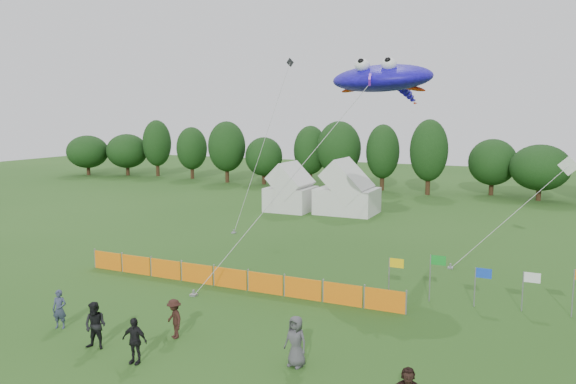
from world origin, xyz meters
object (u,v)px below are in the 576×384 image
at_px(spectator_d, 134,340).
at_px(stingray_kite, 384,79).
at_px(spectator_a, 60,309).
at_px(tent_left, 291,191).
at_px(barrier_fence, 230,278).
at_px(tent_right, 347,193).
at_px(spectator_b, 95,326).
at_px(spectator_c, 174,319).
at_px(spectator_e, 296,341).

distance_m(spectator_d, stingray_kite, 20.24).
bearing_deg(spectator_a, stingray_kite, 40.74).
relative_size(tent_left, barrier_fence, 0.22).
bearing_deg(tent_right, spectator_b, -88.39).
bearing_deg(tent_right, spectator_a, -93.65).
relative_size(tent_right, stingray_kite, 0.29).
bearing_deg(spectator_b, spectator_a, 150.61).
relative_size(spectator_a, spectator_b, 0.90).
height_order(spectator_c, spectator_e, spectator_e).
relative_size(spectator_a, stingray_kite, 0.09).
relative_size(tent_right, spectator_e, 2.85).
distance_m(spectator_a, stingray_kite, 20.80).
xyz_separation_m(tent_left, spectator_a, (3.15, -29.55, -0.96)).
distance_m(spectator_b, spectator_d, 2.17).
distance_m(spectator_a, spectator_c, 5.01).
bearing_deg(spectator_d, stingray_kite, 70.37).
xyz_separation_m(spectator_b, spectator_e, (7.40, 1.83, 0.01)).
relative_size(tent_left, spectator_d, 2.39).
height_order(spectator_a, spectator_d, spectator_d).
distance_m(tent_right, spectator_a, 30.42).
xyz_separation_m(barrier_fence, spectator_b, (-0.75, -8.51, 0.40)).
bearing_deg(spectator_a, tent_right, 66.58).
height_order(spectator_d, spectator_e, spectator_e).
bearing_deg(tent_left, spectator_c, -74.22).
height_order(tent_left, stingray_kite, stingray_kite).
height_order(barrier_fence, spectator_e, spectator_e).
bearing_deg(spectator_e, spectator_c, -171.02).
xyz_separation_m(barrier_fence, spectator_e, (6.64, -6.67, 0.41)).
distance_m(spectator_d, spectator_e, 5.70).
height_order(spectator_a, spectator_c, spectator_a).
bearing_deg(barrier_fence, tent_right, 94.10).
height_order(barrier_fence, spectator_c, spectator_c).
distance_m(tent_right, barrier_fence, 22.85).
bearing_deg(stingray_kite, spectator_d, -103.25).
bearing_deg(spectator_c, spectator_b, -103.71).
height_order(barrier_fence, spectator_d, spectator_d).
xyz_separation_m(tent_left, spectator_e, (13.36, -28.64, -0.86)).
distance_m(tent_left, spectator_e, 31.61).
bearing_deg(stingray_kite, spectator_c, -105.63).
relative_size(barrier_fence, spectator_c, 11.38).
bearing_deg(stingray_kite, tent_left, 131.74).
distance_m(barrier_fence, spectator_a, 8.39).
xyz_separation_m(spectator_c, spectator_d, (0.08, -2.43, 0.05)).
xyz_separation_m(tent_right, spectator_d, (3.02, -31.62, -1.01)).
relative_size(tent_left, spectator_e, 2.19).
relative_size(spectator_c, stingray_kite, 0.09).
height_order(spectator_e, stingray_kite, stingray_kite).
xyz_separation_m(spectator_b, spectator_c, (2.05, 2.08, -0.11)).
height_order(spectator_a, stingray_kite, stingray_kite).
relative_size(spectator_d, spectator_e, 0.92).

